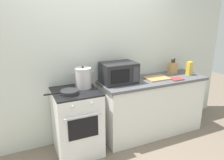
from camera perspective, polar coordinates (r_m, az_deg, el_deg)
The scene contains 11 objects.
back_wall at distance 3.37m, azimuth -0.75°, elevation 6.03°, with size 4.40×0.10×2.50m, color silver.
lower_cabinet_right at distance 3.61m, azimuth 10.42°, elevation -7.02°, with size 1.64×0.56×0.88m, color white.
countertop_right at distance 3.44m, azimuth 10.83°, elevation -0.03°, with size 1.70×0.60×0.04m, color #59595E.
stove at distance 3.10m, azimuth -9.13°, elevation -10.81°, with size 0.60×0.64×0.92m.
stock_pot at distance 2.97m, azimuth -7.55°, elevation 0.56°, with size 0.31×0.23×0.31m.
frying_pan at distance 2.80m, azimuth -11.24°, elevation -3.16°, with size 0.43×0.23×0.05m.
microwave at distance 3.16m, azimuth 1.75°, elevation 1.91°, with size 0.50×0.37×0.30m.
cutting_board at distance 3.45m, azimuth 11.73°, elevation 0.46°, with size 0.36×0.26×0.02m, color tan.
knife_block at distance 3.78m, azimuth 15.60°, elevation 3.02°, with size 0.13×0.10×0.26m.
pasta_box at distance 3.79m, azimuth 19.63°, elevation 2.88°, with size 0.08×0.08×0.22m, color gold.
oven_mitt at distance 3.48m, azimuth 16.61°, elevation 0.22°, with size 0.18×0.14×0.02m, color #993333.
Camera 1 is at (-1.02, -2.05, 1.91)m, focal length 34.91 mm.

